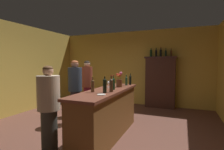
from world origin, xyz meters
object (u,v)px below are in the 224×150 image
at_px(wine_glass_front, 109,83).
at_px(patron_tall, 87,85).
at_px(display_bottle_right, 171,53).
at_px(display_bottle_midright, 166,53).
at_px(wine_glass_mid, 113,82).
at_px(display_bottle_left, 151,53).
at_px(wine_bottle_malbec, 130,80).
at_px(wine_bottle_riesling, 126,80).
at_px(wine_bottle_rose, 93,85).
at_px(display_cabinet, 160,81).
at_px(patron_in_grey, 75,89).
at_px(flower_arrangement, 119,81).
at_px(wine_bottle_syrah, 105,85).
at_px(wine_bottle_merlot, 111,85).
at_px(cheese_plate, 101,95).
at_px(patron_near_entrance, 49,107).
at_px(wine_bottle_pinot, 113,83).
at_px(display_bottle_center, 161,52).
at_px(bar_counter, 107,113).
at_px(display_bottle_midleft, 156,53).

distance_m(wine_glass_front, patron_tall, 1.52).
bearing_deg(display_bottle_right, display_bottle_midright, -180.00).
relative_size(wine_glass_mid, display_bottle_left, 0.44).
height_order(wine_bottle_malbec, wine_bottle_riesling, wine_bottle_malbec).
bearing_deg(wine_bottle_malbec, patron_tall, 167.57).
relative_size(wine_bottle_rose, wine_bottle_riesling, 1.07).
bearing_deg(wine_bottle_rose, display_cabinet, 75.59).
bearing_deg(patron_in_grey, wine_bottle_riesling, 54.21).
bearing_deg(flower_arrangement, wine_bottle_syrah, -88.15).
distance_m(display_cabinet, patron_tall, 2.60).
bearing_deg(wine_bottle_merlot, patron_in_grey, 151.68).
distance_m(display_cabinet, wine_glass_front, 2.77).
height_order(display_bottle_midright, patron_in_grey, display_bottle_midright).
height_order(flower_arrangement, cheese_plate, flower_arrangement).
xyz_separation_m(display_cabinet, patron_in_grey, (-1.88, -2.48, -0.04)).
relative_size(display_cabinet, wine_bottle_syrah, 5.57).
relative_size(display_cabinet, wine_glass_mid, 12.98).
xyz_separation_m(flower_arrangement, patron_near_entrance, (-0.73, -1.52, -0.33)).
relative_size(wine_bottle_syrah, wine_bottle_pinot, 1.05).
distance_m(display_bottle_right, patron_near_entrance, 4.49).
xyz_separation_m(wine_bottle_rose, cheese_plate, (0.29, -0.21, -0.13)).
height_order(wine_bottle_malbec, wine_bottle_pinot, same).
relative_size(wine_bottle_rose, patron_tall, 0.19).
xyz_separation_m(display_bottle_midright, display_bottle_right, (0.17, 0.00, -0.00)).
relative_size(wine_glass_mid, display_bottle_right, 0.49).
height_order(wine_bottle_pinot, wine_glass_mid, wine_bottle_pinot).
xyz_separation_m(display_bottle_center, patron_tall, (-2.00, -1.66, -1.04)).
relative_size(wine_glass_front, flower_arrangement, 0.39).
bearing_deg(wine_bottle_pinot, patron_in_grey, 160.72).
distance_m(wine_bottle_syrah, wine_bottle_riesling, 1.24).
relative_size(wine_bottle_pinot, wine_glass_mid, 2.21).
relative_size(display_bottle_right, patron_tall, 0.17).
bearing_deg(wine_bottle_syrah, patron_near_entrance, -139.48).
relative_size(display_cabinet, patron_tall, 1.10).
bearing_deg(wine_bottle_malbec, patron_near_entrance, -112.99).
bearing_deg(bar_counter, wine_bottle_pinot, 29.06).
xyz_separation_m(display_cabinet, cheese_plate, (-0.57, -3.58, 0.08)).
bearing_deg(display_bottle_center, wine_bottle_syrah, -100.38).
xyz_separation_m(wine_bottle_rose, wine_glass_front, (0.01, 0.74, -0.03)).
distance_m(display_cabinet, flower_arrangement, 2.57).
distance_m(wine_glass_mid, flower_arrangement, 0.22).
xyz_separation_m(display_cabinet, wine_bottle_riesling, (-0.58, -2.11, 0.20)).
height_order(wine_glass_mid, patron_tall, patron_tall).
xyz_separation_m(bar_counter, display_bottle_left, (0.39, 3.00, 1.44)).
distance_m(wine_bottle_malbec, patron_near_entrance, 2.21).
distance_m(wine_glass_mid, display_bottle_center, 2.68).
bearing_deg(flower_arrangement, display_bottle_midleft, 78.98).
bearing_deg(display_bottle_right, bar_counter, -109.70).
bearing_deg(display_bottle_left, wine_bottle_syrah, -94.67).
height_order(wine_glass_front, display_bottle_midright, display_bottle_midright).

